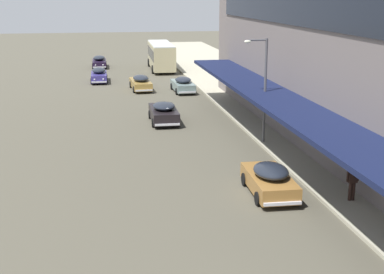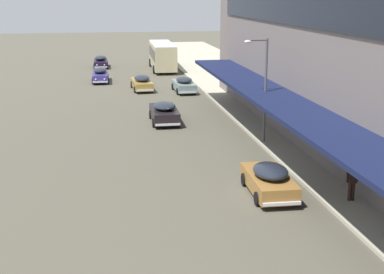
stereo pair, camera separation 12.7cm
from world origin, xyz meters
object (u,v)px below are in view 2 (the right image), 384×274
at_px(sedan_oncoming_front, 101,62).
at_px(sedan_lead_mid, 184,84).
at_px(transit_bus_kerbside_front, 162,55).
at_px(pedestrian_at_kerb, 352,179).
at_px(sedan_trailing_mid, 164,112).
at_px(sedan_second_near, 269,179).
at_px(sedan_trailing_near, 142,82).
at_px(street_lamp, 263,82).
at_px(sedan_oncoming_rear, 100,75).

height_order(sedan_oncoming_front, sedan_lead_mid, sedan_oncoming_front).
distance_m(transit_bus_kerbside_front, pedestrian_at_kerb, 44.77).
height_order(sedan_trailing_mid, pedestrian_at_kerb, pedestrian_at_kerb).
height_order(sedan_second_near, sedan_trailing_near, sedan_second_near).
distance_m(sedan_oncoming_front, sedan_trailing_near, 17.64).
height_order(sedan_lead_mid, street_lamp, street_lamp).
xyz_separation_m(sedan_second_near, sedan_lead_mid, (0.24, 27.44, -0.02)).
distance_m(sedan_oncoming_front, pedestrian_at_kerb, 49.34).
bearing_deg(sedan_trailing_near, sedan_oncoming_rear, 125.00).
bearing_deg(transit_bus_kerbside_front, sedan_second_near, -90.01).
relative_size(sedan_trailing_mid, sedan_oncoming_rear, 0.99).
bearing_deg(pedestrian_at_kerb, sedan_lead_mid, 96.08).
height_order(sedan_trailing_mid, sedan_second_near, sedan_trailing_mid).
bearing_deg(sedan_second_near, sedan_oncoming_rear, 102.37).
relative_size(transit_bus_kerbside_front, sedan_lead_mid, 2.13).
relative_size(sedan_oncoming_front, sedan_trailing_near, 0.95).
xyz_separation_m(sedan_trailing_mid, sedan_lead_mid, (3.36, 12.12, -0.03)).
height_order(sedan_trailing_mid, sedan_trailing_near, sedan_trailing_mid).
relative_size(sedan_trailing_near, sedan_lead_mid, 1.06).
distance_m(sedan_second_near, sedan_trailing_near, 29.43).
relative_size(sedan_second_near, pedestrian_at_kerb, 2.40).
distance_m(transit_bus_kerbside_front, sedan_trailing_near, 14.26).
bearing_deg(sedan_trailing_mid, sedan_oncoming_rear, 103.02).
xyz_separation_m(sedan_oncoming_front, sedan_lead_mid, (7.76, -18.98, -0.00)).
bearing_deg(sedan_second_near, sedan_trailing_near, 97.15).
relative_size(sedan_lead_mid, pedestrian_at_kerb, 2.56).
bearing_deg(sedan_lead_mid, sedan_oncoming_rear, 136.60).
xyz_separation_m(pedestrian_at_kerb, street_lamp, (-1.14, 10.23, 2.76)).
distance_m(sedan_oncoming_rear, sedan_lead_mid, 10.86).
bearing_deg(transit_bus_kerbside_front, street_lamp, -86.35).
xyz_separation_m(sedan_trailing_mid, sedan_oncoming_front, (-4.39, 31.10, -0.03)).
distance_m(pedestrian_at_kerb, street_lamp, 10.66).
bearing_deg(pedestrian_at_kerb, street_lamp, 96.36).
height_order(pedestrian_at_kerb, street_lamp, street_lamp).
distance_m(sedan_oncoming_rear, sedan_second_near, 35.73).
xyz_separation_m(sedan_trailing_mid, sedan_oncoming_rear, (-4.53, 19.59, -0.02)).
bearing_deg(sedan_second_near, sedan_lead_mid, 89.51).
bearing_deg(sedan_lead_mid, pedestrian_at_kerb, -83.92).
height_order(sedan_trailing_mid, sedan_lead_mid, sedan_trailing_mid).
relative_size(sedan_trailing_mid, sedan_trailing_near, 0.92).
bearing_deg(sedan_oncoming_rear, pedestrian_at_kerb, -73.28).
distance_m(transit_bus_kerbside_front, street_lamp, 34.54).
bearing_deg(street_lamp, pedestrian_at_kerb, -83.64).
bearing_deg(street_lamp, sedan_oncoming_front, 104.39).
relative_size(sedan_trailing_mid, sedan_oncoming_front, 0.97).
bearing_deg(sedan_oncoming_front, sedan_lead_mid, -67.77).
bearing_deg(transit_bus_kerbside_front, sedan_oncoming_rear, -133.66).
relative_size(sedan_trailing_near, street_lamp, 0.78).
relative_size(sedan_trailing_mid, sedan_lead_mid, 0.98).
relative_size(sedan_oncoming_rear, sedan_lead_mid, 0.99).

